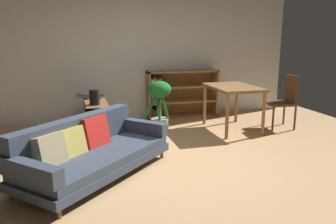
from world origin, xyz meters
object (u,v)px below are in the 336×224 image
at_px(media_console, 96,117).
at_px(dining_chair_near, 284,99).
at_px(desk_speaker, 94,97).
at_px(open_laptop, 91,97).
at_px(bookshelf, 177,94).
at_px(dining_table, 233,91).
at_px(potted_floor_plant, 159,100).
at_px(fabric_couch, 90,150).

distance_m(media_console, dining_chair_near, 3.42).
bearing_deg(desk_speaker, open_laptop, 93.10).
xyz_separation_m(open_laptop, desk_speaker, (0.04, -0.65, 0.11)).
bearing_deg(bookshelf, desk_speaker, -146.19).
relative_size(media_console, dining_table, 1.17).
height_order(open_laptop, potted_floor_plant, potted_floor_plant).
bearing_deg(dining_chair_near, open_laptop, 166.73).
xyz_separation_m(media_console, desk_speaker, (-0.03, -0.37, 0.42)).
relative_size(potted_floor_plant, dining_table, 0.81).
relative_size(fabric_couch, media_console, 1.57).
relative_size(media_console, potted_floor_plant, 1.44).
xyz_separation_m(potted_floor_plant, dining_table, (1.28, -0.28, 0.15)).
distance_m(dining_table, bookshelf, 1.40).
distance_m(fabric_couch, dining_chair_near, 3.80).
height_order(desk_speaker, bookshelf, bookshelf).
xyz_separation_m(open_laptop, dining_chair_near, (3.44, -0.81, -0.06)).
distance_m(fabric_couch, bookshelf, 3.26).
bearing_deg(potted_floor_plant, bookshelf, 56.48).
bearing_deg(open_laptop, potted_floor_plant, -19.37).
relative_size(open_laptop, potted_floor_plant, 0.52).
height_order(desk_speaker, dining_chair_near, dining_chair_near).
bearing_deg(potted_floor_plant, open_laptop, 160.63).
relative_size(dining_table, dining_chair_near, 1.13).
relative_size(media_console, desk_speaker, 5.22).
bearing_deg(media_console, fabric_couch, -95.97).
bearing_deg(media_console, potted_floor_plant, -6.61).
height_order(fabric_couch, dining_chair_near, dining_chair_near).
bearing_deg(desk_speaker, media_console, 85.00).
relative_size(open_laptop, dining_table, 0.42).
xyz_separation_m(potted_floor_plant, dining_chair_near, (2.27, -0.40, -0.02)).
height_order(fabric_couch, potted_floor_plant, potted_floor_plant).
height_order(desk_speaker, potted_floor_plant, potted_floor_plant).
relative_size(open_laptop, dining_chair_near, 0.48).
height_order(media_console, dining_chair_near, dining_chair_near).
xyz_separation_m(dining_table, dining_chair_near, (0.98, -0.12, -0.17)).
height_order(open_laptop, dining_table, dining_table).
xyz_separation_m(open_laptop, bookshelf, (1.79, 0.52, -0.11)).
bearing_deg(fabric_couch, media_console, 84.03).
bearing_deg(desk_speaker, fabric_couch, -96.21).
xyz_separation_m(fabric_couch, potted_floor_plant, (1.29, 1.70, 0.24)).
relative_size(dining_chair_near, bookshelf, 0.66).
bearing_deg(dining_table, bookshelf, 118.64).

